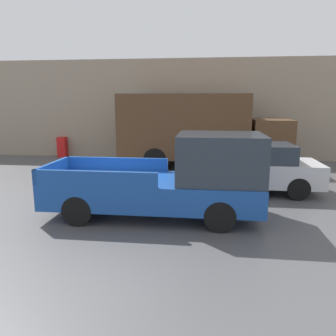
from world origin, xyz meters
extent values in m
plane|color=#4C4C4F|center=(0.00, 0.00, 0.00)|extent=(60.00, 60.00, 0.00)
cube|color=gray|center=(0.00, 8.38, 2.57)|extent=(28.00, 0.15, 5.14)
cube|color=#194799|center=(1.34, -0.69, 0.67)|extent=(5.55, 2.00, 0.68)
cube|color=#28333D|center=(3.06, -0.69, 1.60)|extent=(2.11, 1.88, 1.19)
cube|color=#194799|center=(0.09, 0.26, 1.20)|extent=(3.05, 0.10, 0.37)
cube|color=#194799|center=(0.09, -1.64, 1.20)|extent=(3.05, 0.10, 0.37)
cube|color=#194799|center=(-1.38, -0.69, 1.20)|extent=(0.10, 2.00, 0.37)
cylinder|color=black|center=(3.06, 0.19, 0.37)|extent=(0.74, 0.26, 0.74)
cylinder|color=black|center=(3.06, -1.58, 0.37)|extent=(0.74, 0.26, 0.74)
cylinder|color=black|center=(-0.38, 0.19, 0.37)|extent=(0.74, 0.26, 0.74)
cylinder|color=black|center=(-0.38, -1.58, 0.37)|extent=(0.74, 0.26, 0.74)
cube|color=silver|center=(4.15, 2.10, 0.67)|extent=(4.50, 1.89, 0.74)
cube|color=#28333D|center=(4.28, 2.10, 1.33)|extent=(2.48, 1.66, 0.58)
cylinder|color=black|center=(5.54, 2.94, 0.35)|extent=(0.70, 0.22, 0.70)
cylinder|color=black|center=(5.54, 1.25, 0.35)|extent=(0.70, 0.22, 0.70)
cylinder|color=black|center=(2.75, 2.94, 0.35)|extent=(0.70, 0.22, 0.70)
cylinder|color=black|center=(2.75, 1.25, 0.35)|extent=(0.70, 0.22, 0.70)
cube|color=#4C331E|center=(5.50, 6.08, 1.35)|extent=(1.66, 2.33, 1.74)
cube|color=#4C331E|center=(1.66, 6.08, 1.90)|extent=(5.73, 2.45, 2.83)
cylinder|color=black|center=(5.20, 7.17, 0.51)|extent=(1.02, 0.30, 1.02)
cylinder|color=black|center=(5.20, 4.99, 0.51)|extent=(1.02, 0.30, 1.02)
cylinder|color=black|center=(0.49, 7.17, 0.51)|extent=(1.02, 0.30, 1.02)
cylinder|color=black|center=(0.49, 4.99, 0.51)|extent=(1.02, 0.30, 1.02)
cube|color=red|center=(-5.15, 8.05, 0.54)|extent=(0.45, 0.40, 1.08)
camera|label=1|loc=(2.73, -8.89, 2.99)|focal=35.00mm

